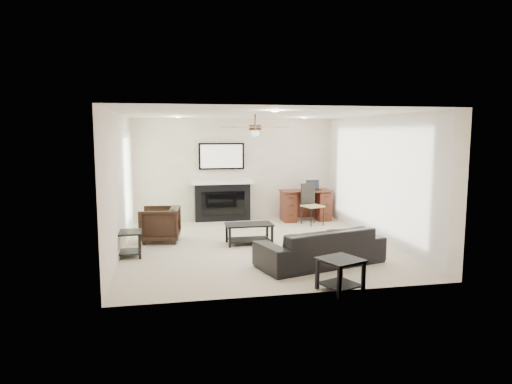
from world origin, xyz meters
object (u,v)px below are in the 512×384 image
(fireplace_unit, at_px, (222,182))
(coffee_table, at_px, (249,234))
(armchair, at_px, (160,224))
(desk, at_px, (306,205))
(sofa, at_px, (320,246))

(fireplace_unit, bearing_deg, coffee_table, -85.01)
(coffee_table, bearing_deg, fireplace_unit, 94.28)
(armchair, relative_size, desk, 0.63)
(coffee_table, relative_size, desk, 0.74)
(armchair, relative_size, fireplace_unit, 0.40)
(coffee_table, bearing_deg, desk, 48.49)
(sofa, height_order, desk, desk)
(fireplace_unit, bearing_deg, desk, -11.23)
(coffee_table, bearing_deg, armchair, 161.37)
(sofa, distance_m, armchair, 3.37)
(sofa, height_order, fireplace_unit, fireplace_unit)
(sofa, distance_m, coffee_table, 1.84)
(fireplace_unit, bearing_deg, armchair, -127.70)
(armchair, xyz_separation_m, coffee_table, (1.70, -0.55, -0.15))
(fireplace_unit, xyz_separation_m, desk, (2.01, -0.40, -0.57))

